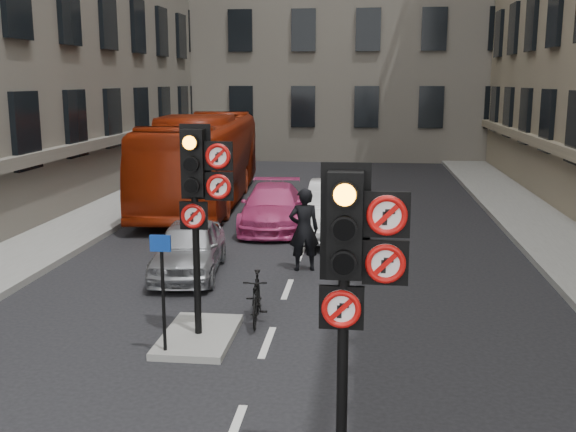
% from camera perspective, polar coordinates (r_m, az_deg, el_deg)
% --- Properties ---
extents(pavement_left, '(3.00, 50.00, 0.16)m').
position_cam_1_polar(pavement_left, '(20.26, -19.34, -1.54)').
color(pavement_left, gray).
rests_on(pavement_left, ground).
extents(centre_island, '(1.20, 2.00, 0.12)m').
position_cam_1_polar(centre_island, '(11.91, -7.57, -10.05)').
color(centre_island, gray).
rests_on(centre_island, ground).
extents(signal_near, '(0.91, 0.40, 3.58)m').
position_cam_1_polar(signal_near, '(6.96, 5.49, -3.73)').
color(signal_near, black).
rests_on(signal_near, ground).
extents(signal_far, '(0.91, 0.40, 3.58)m').
position_cam_1_polar(signal_far, '(11.19, -7.51, 2.61)').
color(signal_far, black).
rests_on(signal_far, centre_island).
extents(car_silver, '(1.81, 3.75, 1.23)m').
position_cam_1_polar(car_silver, '(15.63, -8.39, -2.70)').
color(car_silver, '#9B9DA2').
rests_on(car_silver, ground).
extents(car_white, '(1.69, 4.68, 1.53)m').
position_cam_1_polar(car_white, '(19.42, 4.18, 0.62)').
color(car_white, silver).
rests_on(car_white, ground).
extents(car_pink, '(2.08, 4.54, 1.29)m').
position_cam_1_polar(car_pink, '(20.33, -1.33, 0.78)').
color(car_pink, '#C03875').
rests_on(car_pink, ground).
extents(bus_red, '(3.43, 11.64, 3.20)m').
position_cam_1_polar(bus_red, '(24.51, -7.21, 4.78)').
color(bus_red, maroon).
rests_on(bus_red, ground).
extents(motorcycle, '(0.56, 1.55, 0.91)m').
position_cam_1_polar(motorcycle, '(12.53, -2.69, -6.93)').
color(motorcycle, black).
rests_on(motorcycle, ground).
extents(motorcyclist, '(0.81, 0.64, 1.96)m').
position_cam_1_polar(motorcyclist, '(15.70, 1.36, -1.15)').
color(motorcyclist, black).
rests_on(motorcyclist, ground).
extents(info_sign, '(0.33, 0.10, 1.92)m').
position_cam_1_polar(info_sign, '(10.83, -10.61, -5.06)').
color(info_sign, black).
rests_on(info_sign, centre_island).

